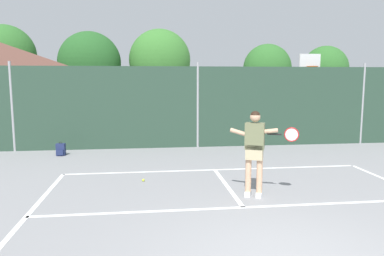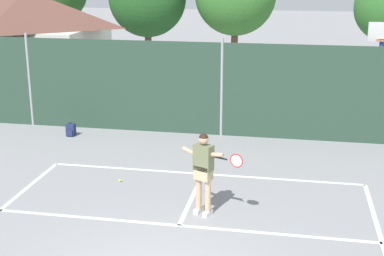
# 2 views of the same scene
# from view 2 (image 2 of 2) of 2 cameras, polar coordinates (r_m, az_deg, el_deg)

# --- Properties ---
(chainlink_fence) EXTENTS (26.09, 0.09, 3.12)m
(chainlink_fence) POSITION_cam_2_polar(r_m,az_deg,el_deg) (17.34, 3.09, 3.98)
(chainlink_fence) COLOR #284233
(chainlink_fence) RESTS_ON ground
(basketball_hoop) EXTENTS (0.90, 0.67, 3.55)m
(basketball_hoop) POSITION_cam_2_polar(r_m,az_deg,el_deg) (18.58, 18.92, 6.54)
(basketball_hoop) COLOR #284CB2
(basketball_hoop) RESTS_ON ground
(clubhouse_building) EXTENTS (6.01, 5.11, 4.28)m
(clubhouse_building) POSITION_cam_2_polar(r_m,az_deg,el_deg) (24.29, -16.48, 8.71)
(clubhouse_building) COLOR silver
(clubhouse_building) RESTS_ON ground
(tennis_player) EXTENTS (1.38, 0.53, 1.85)m
(tennis_player) POSITION_cam_2_polar(r_m,az_deg,el_deg) (11.80, 1.25, -4.04)
(tennis_player) COLOR silver
(tennis_player) RESTS_ON ground
(tennis_ball) EXTENTS (0.07, 0.07, 0.07)m
(tennis_ball) POSITION_cam_2_polar(r_m,az_deg,el_deg) (14.05, -7.49, -5.43)
(tennis_ball) COLOR #CCE033
(tennis_ball) RESTS_ON ground
(backpack_navy) EXTENTS (0.29, 0.26, 0.46)m
(backpack_navy) POSITION_cam_2_polar(r_m,az_deg,el_deg) (17.97, -12.48, -0.21)
(backpack_navy) COLOR navy
(backpack_navy) RESTS_ON ground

